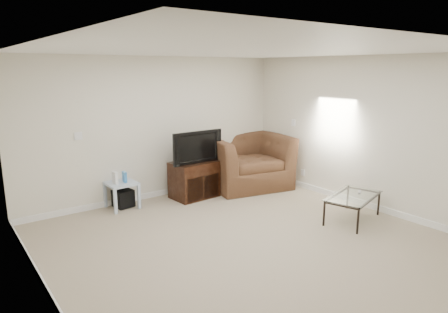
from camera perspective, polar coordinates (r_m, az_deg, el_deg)
floor at (r=5.52m, az=3.29°, el=-12.03°), size 5.00×5.00×0.00m
ceiling at (r=5.03m, az=3.65°, el=14.88°), size 5.00×5.00×0.00m
wall_back at (r=7.20m, az=-9.41°, el=4.00°), size 5.00×0.02×2.50m
wall_left at (r=4.05m, az=-24.87°, el=-3.50°), size 0.02×5.00×2.50m
wall_right at (r=6.98m, az=19.46°, el=3.20°), size 0.02×5.00×2.50m
plate_back at (r=6.68m, az=-20.11°, el=2.77°), size 0.12×0.02×0.12m
plate_right_switch at (r=7.97m, az=9.88°, el=4.78°), size 0.02×0.09×0.13m
plate_right_outlet at (r=7.95m, az=11.19°, el=-2.28°), size 0.02×0.08×0.12m
tv_stand at (r=7.23m, az=-4.29°, el=-3.30°), size 0.83×0.60×0.66m
dvd_player at (r=7.14m, az=-4.11°, el=-1.67°), size 0.47×0.35×0.06m
television at (r=7.06m, az=-4.21°, el=1.45°), size 0.92×0.21×0.57m
side_table at (r=6.90m, az=-14.37°, el=-5.36°), size 0.48×0.48×0.44m
subwoofer at (r=6.95m, az=-14.20°, el=-5.79°), size 0.33×0.33×0.29m
game_console at (r=6.75m, az=-15.31°, el=-2.95°), size 0.05×0.15×0.20m
game_case at (r=6.82m, az=-14.03°, el=-2.85°), size 0.06×0.13×0.18m
recliner at (r=7.84m, az=3.24°, el=0.56°), size 1.72×1.31×1.35m
coffee_table at (r=6.47m, az=17.86°, el=-6.99°), size 1.14×0.83×0.40m
remote at (r=6.59m, az=18.80°, el=-4.78°), size 0.16×0.13×0.02m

